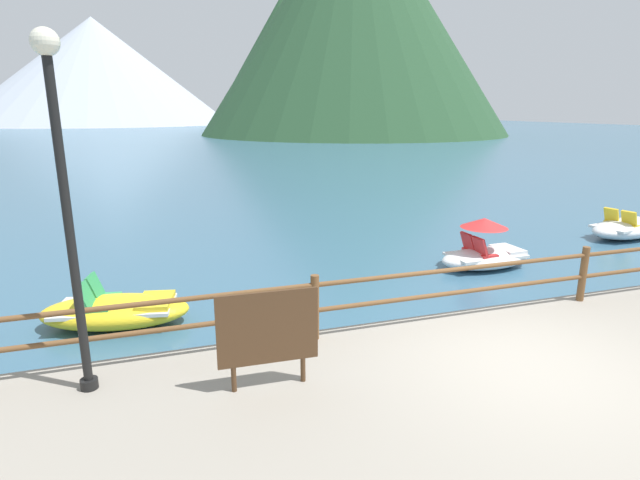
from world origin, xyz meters
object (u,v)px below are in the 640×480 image
sign_board (268,329)px  pedal_boat_1 (626,228)px  lamp_post (64,186)px  pedal_boat_3 (486,252)px  pedal_boat_0 (116,310)px

sign_board → pedal_boat_1: 12.77m
lamp_post → pedal_boat_3: 9.13m
pedal_boat_1 → pedal_boat_0: bearing=-171.8°
lamp_post → pedal_boat_1: (13.60, 4.72, -2.51)m
sign_board → pedal_boat_1: (11.58, 5.33, -0.85)m
pedal_boat_1 → pedal_boat_3: (-5.55, -1.15, 0.10)m
pedal_boat_0 → pedal_boat_3: pedal_boat_3 is taller
sign_board → pedal_boat_0: size_ratio=0.45×
lamp_post → sign_board: (2.02, -0.61, -1.66)m
lamp_post → pedal_boat_1: size_ratio=1.46×
sign_board → pedal_boat_0: bearing=119.4°
lamp_post → sign_board: 2.69m
lamp_post → pedal_boat_3: lamp_post is taller
lamp_post → pedal_boat_0: (0.12, 2.77, -2.52)m
sign_board → pedal_boat_1: sign_board is taller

